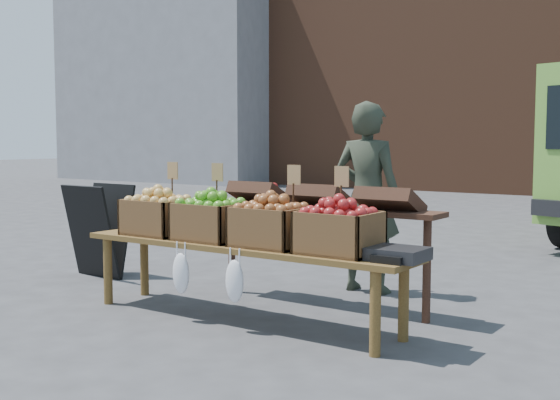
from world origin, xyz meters
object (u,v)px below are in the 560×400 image
Objects in this scene: back_table at (320,241)px; crate_golden_apples at (158,217)px; display_bench at (241,282)px; vendor at (367,197)px; crate_red_apples at (271,227)px; chalkboard_sign at (99,230)px; crate_green_apples at (339,233)px; crate_russet_pears at (211,222)px; weighing_scale at (398,254)px.

crate_golden_apples is at bearing -145.81° from back_table.
back_table reaches higher than display_bench.
back_table is (-0.05, -0.69, -0.30)m from vendor.
back_table is 4.20× the size of crate_red_apples.
vendor is 1.41m from crate_red_apples.
back_table reaches higher than crate_red_apples.
crate_red_apples is (0.04, -0.72, 0.19)m from back_table.
chalkboard_sign is 2.22m from display_bench.
vendor is 0.76m from back_table.
crate_russet_pears is at bearing 180.00° from crate_green_apples.
chalkboard_sign is 1.96m from crate_russet_pears.
display_bench is at bearing 180.00° from crate_green_apples.
crate_golden_apples is 0.55m from crate_russet_pears.
chalkboard_sign is 2.66× the size of weighing_scale.
vendor is at bearing 51.86° from crate_golden_apples.
chalkboard_sign is at bearing 170.04° from crate_green_apples.
weighing_scale is (2.08, 0.00, -0.10)m from crate_golden_apples.
display_bench is 5.40× the size of crate_golden_apples.
crate_red_apples is 0.55m from crate_green_apples.
back_table is 0.95m from crate_green_apples.
crate_golden_apples reaches higher than weighing_scale.
crate_golden_apples and crate_red_apples have the same top height.
chalkboard_sign reaches higher than weighing_scale.
crate_russet_pears is at bearing 0.00° from crate_golden_apples.
display_bench is at bearing 180.00° from crate_red_apples.
vendor is 1.54m from display_bench.
crate_russet_pears is at bearing 180.00° from weighing_scale.
chalkboard_sign is 2.49m from crate_red_apples.
crate_red_apples is (-0.01, -1.41, -0.11)m from vendor.
crate_red_apples is at bearing 180.00° from weighing_scale.
chalkboard_sign is at bearing 167.83° from crate_red_apples.
vendor reaches higher than back_table.
crate_golden_apples is at bearing 180.00° from crate_green_apples.
weighing_scale is at bearing -7.37° from chalkboard_sign.
chalkboard_sign is 0.43× the size of back_table.
crate_red_apples is 1.00× the size of crate_green_apples.
crate_red_apples is (0.28, 0.00, 0.42)m from display_bench.
vendor is at bearing 124.45° from weighing_scale.
display_bench is at bearing 180.00° from weighing_scale.
crate_golden_apples is 1.00× the size of crate_green_apples.
chalkboard_sign is 1.81× the size of crate_russet_pears.
back_table reaches higher than crate_golden_apples.
vendor is 3.29× the size of crate_red_apples.
crate_green_apples is at bearing -50.67° from back_table.
vendor reaches higher than crate_green_apples.
weighing_scale is (0.97, -1.41, -0.21)m from vendor.
crate_russet_pears reaches higher than display_bench.
chalkboard_sign is (-2.43, -0.89, -0.37)m from vendor.
display_bench is 0.93m from crate_green_apples.
display_bench is 0.51m from crate_russet_pears.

